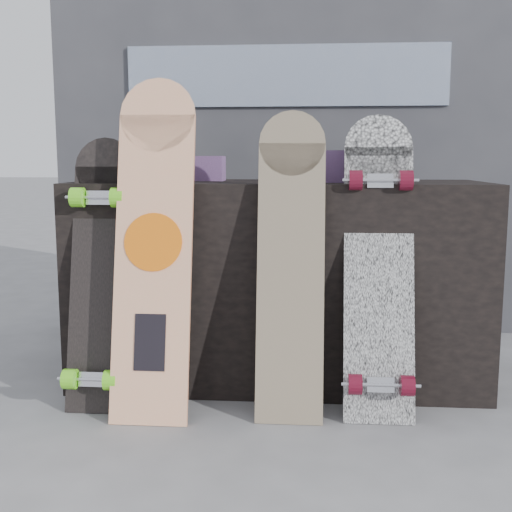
# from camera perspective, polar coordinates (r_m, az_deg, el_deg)

# --- Properties ---
(ground) EXTENTS (60.00, 60.00, 0.00)m
(ground) POSITION_cam_1_polar(r_m,az_deg,el_deg) (2.24, 1.35, -14.74)
(ground) COLOR slate
(ground) RESTS_ON ground
(vendor_table) EXTENTS (1.60, 0.60, 0.80)m
(vendor_table) POSITION_cam_1_polar(r_m,az_deg,el_deg) (2.60, 2.01, -2.20)
(vendor_table) COLOR black
(vendor_table) RESTS_ON ground
(booth) EXTENTS (2.40, 0.22, 2.20)m
(booth) POSITION_cam_1_polar(r_m,az_deg,el_deg) (3.41, 2.75, 12.18)
(booth) COLOR #37383D
(booth) RESTS_ON ground
(merch_box_purple) EXTENTS (0.18, 0.12, 0.10)m
(merch_box_purple) POSITION_cam_1_polar(r_m,az_deg,el_deg) (2.66, -4.81, 7.76)
(merch_box_purple) COLOR #523266
(merch_box_purple) RESTS_ON vendor_table
(merch_box_small) EXTENTS (0.14, 0.14, 0.12)m
(merch_box_small) POSITION_cam_1_polar(r_m,az_deg,el_deg) (2.49, 7.57, 7.90)
(merch_box_small) COLOR #523266
(merch_box_small) RESTS_ON vendor_table
(merch_box_flat) EXTENTS (0.22, 0.10, 0.06)m
(merch_box_flat) POSITION_cam_1_polar(r_m,az_deg,el_deg) (2.60, 3.31, 7.32)
(merch_box_flat) COLOR #D1B78C
(merch_box_flat) RESTS_ON vendor_table
(longboard_geisha) EXTENTS (0.27, 0.30, 1.17)m
(longboard_geisha) POSITION_cam_1_polar(r_m,az_deg,el_deg) (2.24, -9.06, 1.64)
(longboard_geisha) COLOR beige
(longboard_geisha) RESTS_ON ground
(longboard_celtic) EXTENTS (0.23, 0.23, 1.06)m
(longboard_celtic) POSITION_cam_1_polar(r_m,az_deg,el_deg) (2.20, 3.11, 0.08)
(longboard_celtic) COLOR beige
(longboard_celtic) RESTS_ON ground
(longboard_cascadia) EXTENTS (0.24, 0.36, 1.05)m
(longboard_cascadia) POSITION_cam_1_polar(r_m,az_deg,el_deg) (2.26, 10.88, -0.34)
(longboard_cascadia) COLOR white
(longboard_cascadia) RESTS_ON ground
(skateboard_dark) EXTENTS (0.22, 0.30, 0.97)m
(skateboard_dark) POSITION_cam_1_polar(r_m,az_deg,el_deg) (2.36, -13.74, -1.16)
(skateboard_dark) COLOR black
(skateboard_dark) RESTS_ON ground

